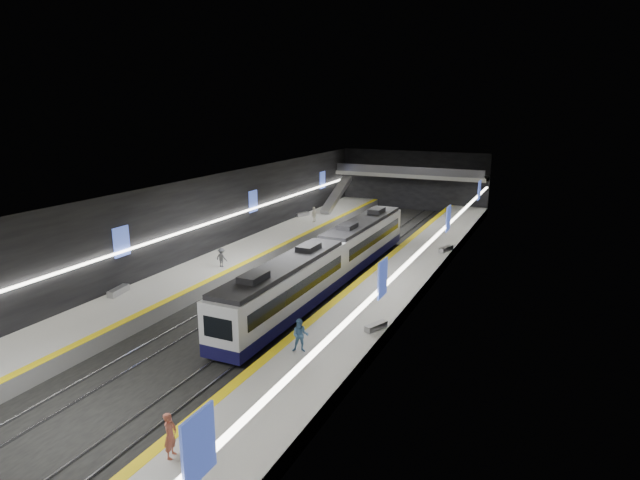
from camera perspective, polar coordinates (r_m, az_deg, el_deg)
The scene contains 26 objects.
ground at distance 43.02m, azimuth -2.73°, elevation -4.94°, with size 70.00×70.00×0.00m, color black.
ceiling at distance 41.06m, azimuth -2.87°, elevation 5.65°, with size 20.00×70.00×0.04m, color beige.
wall_left at distance 47.23m, azimuth -13.62°, elevation 1.48°, with size 0.04×70.00×8.00m, color black.
wall_right at distance 38.39m, azimuth 10.55°, elevation -1.32°, with size 0.04×70.00×8.00m, color black.
wall_back at distance 74.10m, azimuth 9.92°, elevation 6.27°, with size 20.00×0.04×8.00m, color black.
platform_left at distance 46.65m, azimuth -10.95°, elevation -2.99°, with size 5.00×70.00×1.00m, color slate.
tile_surface_left at distance 46.51m, azimuth -10.98°, elevation -2.39°, with size 5.00×70.00×0.02m, color #B4B4AF.
tactile_strip_left at distance 45.29m, azimuth -8.71°, elevation -2.74°, with size 0.60×70.00×0.02m, color yellow.
platform_right at distance 40.11m, azimuth 6.85°, elevation -5.74°, with size 5.00×70.00×1.00m, color slate.
tile_surface_right at distance 39.94m, azimuth 6.87°, elevation -5.05°, with size 5.00×70.00×0.02m, color #B4B4AF.
tactile_strip_right at distance 40.62m, azimuth 3.91°, elevation -4.63°, with size 0.60×70.00×0.02m, color yellow.
rails at distance 43.00m, azimuth -2.73°, elevation -4.87°, with size 6.52×70.00×0.12m.
train at distance 42.36m, azimuth 1.01°, elevation -2.12°, with size 2.69×30.05×3.60m.
ad_posters at distance 42.61m, azimuth -2.18°, elevation 1.18°, with size 19.94×53.50×2.20m.
cove_light_left at distance 47.15m, azimuth -13.41°, elevation 1.22°, with size 0.25×68.60×0.12m, color white.
cove_light_right at distance 38.50m, azimuth 10.25°, elevation -1.57°, with size 0.25×68.60×0.12m, color white.
mezzanine_bridge at distance 71.98m, azimuth 9.52°, elevation 6.88°, with size 20.00×3.00×1.50m.
escalator at distance 68.26m, azimuth 1.77°, elevation 4.86°, with size 1.20×8.00×0.60m, color #99999E.
bench_left_near at distance 40.88m, azimuth -20.71°, elevation -5.12°, with size 0.54×1.94×0.47m, color #99999E.
bench_left_far at distance 64.37m, azimuth -1.86°, elevation 2.75°, with size 0.51×1.82×0.44m, color #99999E.
bench_right_near at distance 32.75m, azimuth 6.01°, elevation -9.16°, with size 0.45×1.63×0.40m, color #99999E.
bench_right_far at distance 50.47m, azimuth 13.28°, elevation -0.93°, with size 0.50×1.80×0.44m, color #99999E.
passenger_right_a at distance 22.48m, azimuth -15.68°, elevation -19.45°, with size 0.68×0.45×1.87m, color #C46049.
passenger_right_b at distance 29.60m, azimuth -2.11°, elevation -10.17°, with size 0.92×0.72×1.89m, color #5383B4.
passenger_left_a at distance 60.89m, azimuth -0.62°, elevation 2.72°, with size 1.04×0.43×1.78m, color silver.
passenger_left_b at distance 45.03m, azimuth -10.45°, elevation -1.87°, with size 1.04×0.60×1.60m, color #47484F.
Camera 1 is at (18.92, -35.90, 14.28)m, focal length 30.00 mm.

